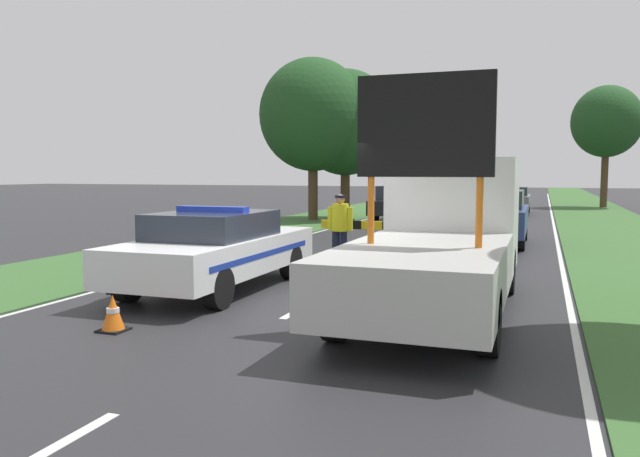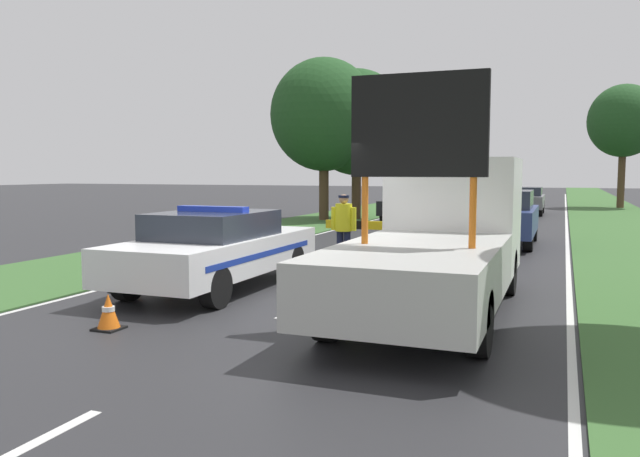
# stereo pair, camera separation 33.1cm
# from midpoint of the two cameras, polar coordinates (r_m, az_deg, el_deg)

# --- Properties ---
(ground_plane) EXTENTS (160.00, 160.00, 0.00)m
(ground_plane) POSITION_cam_midpoint_polar(r_m,az_deg,el_deg) (9.85, -2.50, -7.21)
(ground_plane) COLOR #28282B
(lane_markings) EXTENTS (7.98, 68.97, 0.01)m
(lane_markings) POSITION_cam_midpoint_polar(r_m,az_deg,el_deg) (29.69, 12.59, 1.00)
(lane_markings) COLOR silver
(lane_markings) RESTS_ON ground
(grass_verge_left) EXTENTS (3.88, 120.00, 0.03)m
(grass_verge_left) POSITION_cam_midpoint_polar(r_m,az_deg,el_deg) (30.54, 1.26, 1.26)
(grass_verge_left) COLOR #38602D
(grass_verge_left) RESTS_ON ground
(grass_verge_right) EXTENTS (3.88, 120.00, 0.03)m
(grass_verge_right) POSITION_cam_midpoint_polar(r_m,az_deg,el_deg) (29.08, 24.24, 0.60)
(grass_verge_right) COLOR #38602D
(grass_verge_right) RESTS_ON ground
(police_car) EXTENTS (1.91, 4.84, 1.51)m
(police_car) POSITION_cam_midpoint_polar(r_m,az_deg,el_deg) (11.39, -10.27, -1.83)
(police_car) COLOR white
(police_car) RESTS_ON ground
(work_truck) EXTENTS (2.09, 6.20, 3.38)m
(work_truck) POSITION_cam_midpoint_polar(r_m,az_deg,el_deg) (9.94, 10.21, -0.67)
(work_truck) COLOR white
(work_truck) RESTS_ON ground
(road_barrier) EXTENTS (2.98, 0.08, 0.97)m
(road_barrier) POSITION_cam_midpoint_polar(r_m,az_deg,el_deg) (14.45, 5.08, -0.01)
(road_barrier) COLOR black
(road_barrier) RESTS_ON ground
(police_officer) EXTENTS (0.58, 0.37, 1.62)m
(police_officer) POSITION_cam_midpoint_polar(r_m,az_deg,el_deg) (13.81, 1.17, 0.42)
(police_officer) COLOR #191E38
(police_officer) RESTS_ON ground
(pedestrian_civilian) EXTENTS (0.59, 0.38, 1.64)m
(pedestrian_civilian) POSITION_cam_midpoint_polar(r_m,az_deg,el_deg) (13.92, 7.42, 0.41)
(pedestrian_civilian) COLOR brown
(pedestrian_civilian) RESTS_ON ground
(traffic_cone_near_police) EXTENTS (0.35, 0.35, 0.49)m
(traffic_cone_near_police) POSITION_cam_midpoint_polar(r_m,az_deg,el_deg) (8.85, -19.43, -7.32)
(traffic_cone_near_police) COLOR black
(traffic_cone_near_police) RESTS_ON ground
(traffic_cone_centre_front) EXTENTS (0.52, 0.52, 0.71)m
(traffic_cone_centre_front) POSITION_cam_midpoint_polar(r_m,az_deg,el_deg) (11.50, -17.99, -3.87)
(traffic_cone_centre_front) COLOR black
(traffic_cone_centre_front) RESTS_ON ground
(traffic_cone_near_truck) EXTENTS (0.36, 0.36, 0.50)m
(traffic_cone_near_truck) POSITION_cam_midpoint_polar(r_m,az_deg,el_deg) (12.35, -14.38, -3.66)
(traffic_cone_near_truck) COLOR black
(traffic_cone_near_truck) RESTS_ON ground
(traffic_cone_behind_barrier) EXTENTS (0.46, 0.46, 0.63)m
(traffic_cone_behind_barrier) POSITION_cam_midpoint_polar(r_m,az_deg,el_deg) (15.62, 4.52, -1.44)
(traffic_cone_behind_barrier) COLOR black
(traffic_cone_behind_barrier) RESTS_ON ground
(queued_car_hatch_blue) EXTENTS (1.87, 4.33, 1.59)m
(queued_car_hatch_blue) POSITION_cam_midpoint_polar(r_m,az_deg,el_deg) (18.86, 15.06, 1.09)
(queued_car_hatch_blue) COLOR navy
(queued_car_hatch_blue) RESTS_ON ground
(queued_car_sedan_black) EXTENTS (1.78, 4.50, 1.53)m
(queued_car_sedan_black) POSITION_cam_midpoint_polar(r_m,az_deg,el_deg) (26.51, 7.00, 2.32)
(queued_car_sedan_black) COLOR black
(queued_car_sedan_black) RESTS_ON ground
(queued_car_suv_grey) EXTENTS (1.71, 4.19, 1.37)m
(queued_car_suv_grey) POSITION_cam_midpoint_polar(r_m,az_deg,el_deg) (32.74, 16.86, 2.55)
(queued_car_suv_grey) COLOR slate
(queued_car_suv_grey) RESTS_ON ground
(queued_car_wagon_maroon) EXTENTS (1.78, 4.55, 1.52)m
(queued_car_wagon_maroon) POSITION_cam_midpoint_polar(r_m,az_deg,el_deg) (39.86, 11.68, 3.21)
(queued_car_wagon_maroon) COLOR maroon
(queued_car_wagon_maroon) RESTS_ON ground
(roadside_tree_near_left) EXTENTS (4.43, 4.43, 6.62)m
(roadside_tree_near_left) POSITION_cam_midpoint_polar(r_m,az_deg,el_deg) (27.92, 1.99, 9.63)
(roadside_tree_near_left) COLOR #4C3823
(roadside_tree_near_left) RESTS_ON ground
(roadside_tree_mid_left) EXTENTS (4.61, 4.61, 6.98)m
(roadside_tree_mid_left) POSITION_cam_midpoint_polar(r_m,az_deg,el_deg) (27.24, -1.01, 10.33)
(roadside_tree_mid_left) COLOR #4C3823
(roadside_tree_mid_left) RESTS_ON ground
(roadside_tree_mid_right) EXTENTS (3.97, 3.97, 7.13)m
(roadside_tree_mid_right) POSITION_cam_midpoint_polar(r_m,az_deg,el_deg) (40.41, 24.52, 8.86)
(roadside_tree_mid_right) COLOR #4C3823
(roadside_tree_mid_right) RESTS_ON ground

